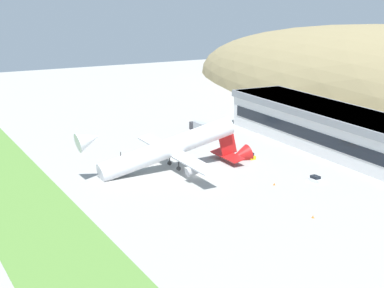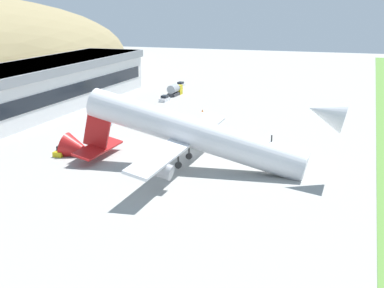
% 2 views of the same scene
% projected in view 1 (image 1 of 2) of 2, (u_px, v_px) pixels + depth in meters
% --- Properties ---
extents(ground_plane, '(415.16, 415.16, 0.00)m').
position_uv_depth(ground_plane, '(197.00, 176.00, 159.63)').
color(ground_plane, '#9E9E99').
extents(grass_strip_foreground, '(373.64, 20.43, 0.08)m').
position_uv_depth(grass_strip_foreground, '(22.00, 203.00, 140.45)').
color(grass_strip_foreground, '#568438').
rests_on(grass_strip_foreground, ground_plane).
extents(terminal_building, '(114.58, 18.88, 11.81)m').
position_uv_depth(terminal_building, '(373.00, 139.00, 169.49)').
color(terminal_building, silver).
rests_on(terminal_building, ground_plane).
extents(cargo_airplane, '(39.74, 48.94, 15.59)m').
position_uv_depth(cargo_airplane, '(171.00, 149.00, 163.64)').
color(cargo_airplane, silver).
extents(service_car_1, '(4.25, 2.18, 1.47)m').
position_uv_depth(service_car_1, '(316.00, 179.00, 155.20)').
color(service_car_1, silver).
rests_on(service_car_1, ground_plane).
extents(service_car_3, '(4.33, 1.79, 1.69)m').
position_uv_depth(service_car_3, '(249.00, 156.00, 175.54)').
color(service_car_3, gold).
rests_on(service_car_3, ground_plane).
extents(box_truck, '(7.97, 3.07, 3.08)m').
position_uv_depth(box_truck, '(199.00, 127.00, 206.34)').
color(box_truck, '#333338').
rests_on(box_truck, ground_plane).
extents(traffic_cone_0, '(0.52, 0.52, 0.58)m').
position_uv_depth(traffic_cone_0, '(274.00, 184.00, 152.80)').
color(traffic_cone_0, orange).
rests_on(traffic_cone_0, ground_plane).
extents(traffic_cone_1, '(0.52, 0.52, 0.58)m').
position_uv_depth(traffic_cone_1, '(313.00, 217.00, 131.89)').
color(traffic_cone_1, orange).
rests_on(traffic_cone_1, ground_plane).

